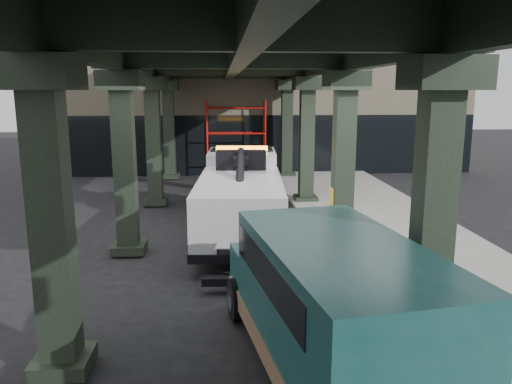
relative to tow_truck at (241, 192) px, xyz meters
name	(u,v)px	position (x,y,z in m)	size (l,w,h in m)	color
ground	(255,277)	(0.18, -3.85, -1.33)	(90.00, 90.00, 0.00)	black
sidewalk	(404,245)	(4.68, -1.85, -1.26)	(5.00, 40.00, 0.15)	gray
lane_stripe	(309,249)	(1.88, -1.85, -1.33)	(0.12, 38.00, 0.01)	silver
viaduct	(235,53)	(-0.22, -1.85, 4.13)	(7.40, 32.00, 6.40)	black
building	(265,98)	(2.18, 16.15, 2.67)	(22.00, 10.00, 8.00)	#C6B793
scaffolding	(236,137)	(0.18, 10.80, 0.78)	(3.08, 0.88, 4.00)	red
tow_truck	(241,192)	(0.00, 0.00, 0.00)	(2.87, 8.46, 2.73)	black
towed_van	(331,304)	(1.05, -8.33, -0.07)	(3.11, 6.04, 2.34)	#113F3F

